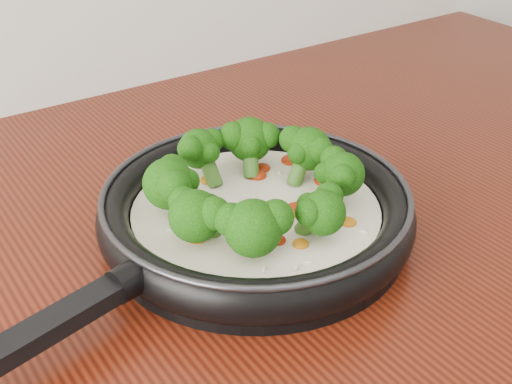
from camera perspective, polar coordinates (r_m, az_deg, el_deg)
skillet at (r=0.66m, az=-0.24°, el=-1.39°), size 0.51×0.38×0.09m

